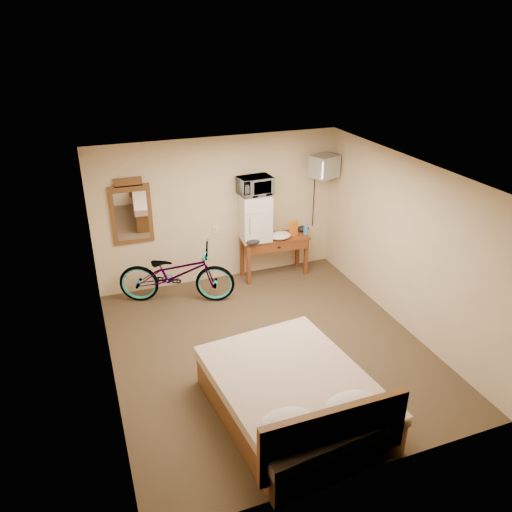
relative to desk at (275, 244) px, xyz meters
name	(u,v)px	position (x,y,z in m)	size (l,w,h in m)	color
room	(270,268)	(-0.91, -2.00, 0.64)	(4.60, 4.64, 2.50)	#403020
desk	(275,244)	(0.00, 0.00, 0.00)	(1.22, 0.56, 0.75)	brown
mini_fridge	(255,217)	(-0.35, 0.05, 0.54)	(0.51, 0.50, 0.80)	silver
microwave	(255,186)	(-0.35, 0.05, 1.09)	(0.54, 0.37, 0.30)	silver
snack_bag	(294,228)	(0.33, -0.04, 0.27)	(0.13, 0.08, 0.27)	orange
blue_cup	(306,230)	(0.56, -0.05, 0.21)	(0.08, 0.08, 0.14)	#3D85D1
cloth_cream	(280,236)	(0.05, -0.10, 0.20)	(0.38, 0.29, 0.12)	white
cloth_dark_a	(252,242)	(-0.47, -0.15, 0.19)	(0.26, 0.19, 0.10)	black
cloth_dark_b	(303,229)	(0.57, 0.08, 0.19)	(0.22, 0.18, 0.10)	black
crt_television	(324,166)	(0.89, 0.02, 1.31)	(0.52, 0.62, 0.37)	black
wall_mirror	(131,212)	(-2.36, 0.27, 0.81)	(0.64, 0.04, 1.09)	brown
bicycle	(177,274)	(-1.81, -0.26, -0.12)	(0.65, 1.86, 0.98)	black
bed	(295,398)	(-1.14, -3.38, -0.32)	(1.81, 2.27, 0.90)	brown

